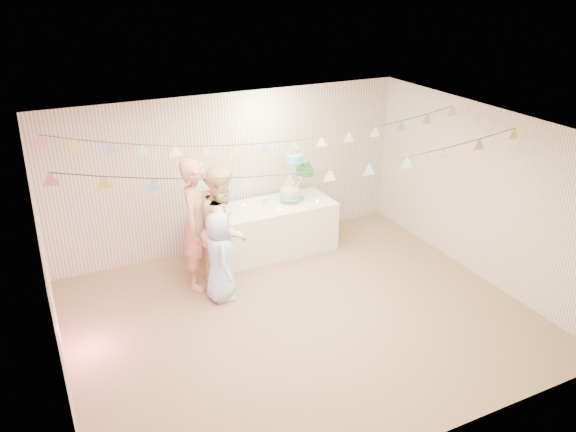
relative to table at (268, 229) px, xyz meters
name	(u,v)px	position (x,y,z in m)	size (l,w,h in m)	color
floor	(300,317)	(-0.40, -1.97, -0.41)	(6.00, 6.00, 0.00)	#816346
ceiling	(302,132)	(-0.40, -1.97, 2.19)	(6.00, 6.00, 0.00)	white
back_wall	(232,172)	(-0.40, 0.53, 0.89)	(6.00, 6.00, 0.00)	silver
front_wall	(426,338)	(-0.40, -4.47, 0.89)	(6.00, 6.00, 0.00)	silver
left_wall	(49,284)	(-3.40, -1.97, 0.89)	(5.00, 5.00, 0.00)	silver
right_wall	(481,193)	(2.60, -1.97, 0.89)	(5.00, 5.00, 0.00)	silver
table	(268,229)	(0.00, 0.00, 0.00)	(2.19, 0.88, 0.82)	white
cake_stand	(297,180)	(0.55, 0.05, 0.75)	(0.74, 0.43, 0.82)	silver
cake_bottom	(290,201)	(0.40, -0.01, 0.43)	(0.31, 0.31, 0.15)	#2AC6C3
cake_middle	(304,180)	(0.73, 0.14, 0.70)	(0.27, 0.27, 0.22)	#1A7728
cake_top_tier	(294,169)	(0.49, 0.02, 0.97)	(0.25, 0.25, 0.19)	#44C4D7
platter	(238,216)	(-0.54, -0.05, 0.35)	(0.36, 0.36, 0.02)	white
posy	(265,205)	(-0.02, 0.05, 0.42)	(0.13, 0.13, 0.15)	white
person_adult_a	(200,224)	(-1.32, -0.55, 0.58)	(0.72, 0.47, 1.97)	tan
person_adult_b	(223,228)	(-1.02, -0.70, 0.52)	(0.91, 0.71, 1.87)	#D6B884
person_child	(220,257)	(-1.20, -1.03, 0.25)	(0.65, 0.42, 1.33)	#B0C4F9
bunting_back	(265,130)	(-0.40, -0.87, 1.94)	(5.60, 1.10, 0.40)	pink
bunting_front	(310,159)	(-0.40, -2.17, 1.91)	(5.60, 0.90, 0.36)	#72A5E5
tealight_0	(224,217)	(-0.80, -0.15, 0.43)	(0.04, 0.04, 0.03)	#FFD88C
tealight_1	(244,205)	(-0.35, 0.18, 0.43)	(0.04, 0.04, 0.03)	#FFD88C
tealight_2	(279,209)	(0.10, -0.22, 0.43)	(0.04, 0.04, 0.03)	#FFD88C
tealight_3	(282,197)	(0.35, 0.22, 0.43)	(0.04, 0.04, 0.03)	#FFD88C
tealight_4	(317,200)	(0.82, -0.18, 0.43)	(0.04, 0.04, 0.03)	#FFD88C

